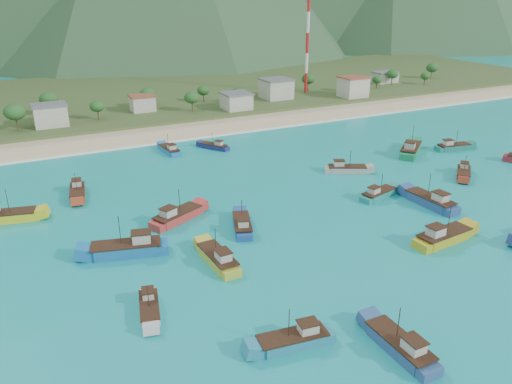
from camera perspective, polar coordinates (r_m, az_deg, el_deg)
name	(u,v)px	position (r m, az deg, el deg)	size (l,w,h in m)	color
ground	(314,241)	(87.01, 6.70, -5.58)	(600.00, 600.00, 0.00)	#0C8672
beach	(173,132)	(154.57, -9.50, 6.75)	(400.00, 18.00, 1.20)	beige
land	(126,96)	(212.21, -14.64, 10.52)	(400.00, 110.00, 2.40)	#385123
surf_line	(183,140)	(145.83, -8.36, 5.89)	(400.00, 2.50, 0.08)	white
village	(183,100)	(176.78, -8.36, 10.34)	(209.92, 27.22, 7.19)	beige
vegetation	(125,103)	(173.69, -14.80, 9.77)	(274.46, 25.97, 8.50)	#235623
radio_tower	(308,33)	(203.92, 5.94, 17.65)	(1.20, 1.20, 46.08)	red
boat_0	(128,249)	(84.48, -14.41, -6.35)	(13.04, 6.77, 7.39)	#1563A1
boat_3	(346,169)	(120.16, 10.28, 2.55)	(10.12, 7.09, 5.83)	#A69F97
boat_6	(177,217)	(94.50, -9.02, -2.83)	(11.43, 7.83, 6.57)	#B9312D
boat_7	(78,193)	(111.30, -19.72, -0.06)	(4.32, 10.08, 5.77)	#A83C1F
boat_10	(170,150)	(134.66, -9.86, 4.70)	(3.58, 9.54, 5.52)	#1C6BAB
boat_11	(242,226)	(90.30, -1.57, -3.87)	(6.07, 10.17, 5.78)	#1C4690
boat_12	(453,147)	(145.22, 21.60, 4.76)	(10.34, 4.57, 5.90)	#196E62
boat_13	(149,308)	(70.30, -12.09, -12.88)	(4.21, 8.61, 4.89)	beige
boat_14	(214,147)	(136.66, -4.78, 5.17)	(6.58, 8.42, 4.96)	navy
boat_16	(463,173)	(125.55, 22.62, 1.98)	(8.79, 8.25, 5.50)	#A63521
boat_18	(218,259)	(79.61, -4.35, -7.69)	(3.59, 10.68, 6.23)	gold
boat_19	(379,195)	(106.82, 13.83, -0.31)	(9.83, 5.04, 5.57)	#1D827A
boat_20	(443,238)	(91.45, 20.58, -4.90)	(12.03, 4.55, 6.95)	#B19E1C
boat_21	(294,341)	(63.43, 4.38, -16.58)	(10.04, 4.10, 5.76)	teal
boat_22	(401,347)	(64.59, 16.20, -16.64)	(3.12, 10.50, 6.20)	#2B4C7D
boat_23	(431,202)	(105.74, 19.34, -1.04)	(4.13, 11.94, 6.95)	navy
boat_25	(411,150)	(137.84, 17.25, 4.59)	(12.47, 11.08, 7.64)	#177E4C
boat_27	(5,217)	(104.32, -26.72, -2.56)	(11.98, 5.83, 6.80)	gold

